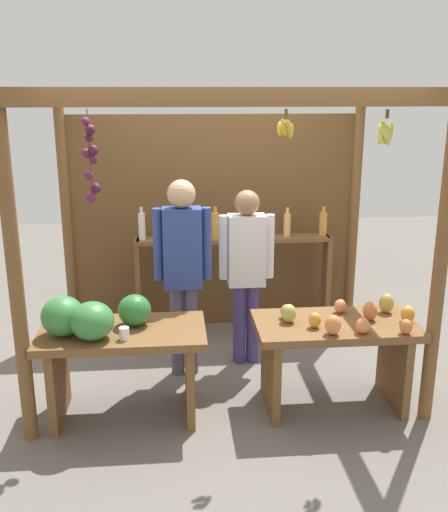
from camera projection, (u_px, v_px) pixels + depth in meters
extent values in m
plane|color=slate|center=(222.00, 365.00, 5.23)|extent=(12.00, 12.00, 0.00)
cylinder|color=brown|center=(15.00, 277.00, 3.82)|extent=(0.10, 0.10, 2.41)
cylinder|color=brown|center=(440.00, 265.00, 4.07)|extent=(0.10, 0.10, 2.41)
cylinder|color=brown|center=(66.00, 215.00, 5.72)|extent=(0.10, 0.10, 2.41)
cylinder|color=brown|center=(354.00, 210.00, 5.97)|extent=(0.10, 0.10, 2.41)
cube|color=brown|center=(235.00, 97.00, 3.63)|extent=(3.01, 0.12, 0.12)
cube|color=brown|center=(33.00, 95.00, 4.45)|extent=(0.12, 2.08, 0.12)
cube|color=brown|center=(400.00, 95.00, 4.70)|extent=(0.12, 2.08, 0.12)
cube|color=brown|center=(213.00, 223.00, 5.90)|extent=(2.91, 0.04, 2.17)
cylinder|color=brown|center=(286.00, 113.00, 3.88)|extent=(0.02, 0.02, 0.06)
ellipsoid|color=gold|center=(291.00, 131.00, 3.91)|extent=(0.04, 0.06, 0.11)
ellipsoid|color=gold|center=(286.00, 128.00, 3.93)|extent=(0.05, 0.04, 0.11)
ellipsoid|color=gold|center=(283.00, 127.00, 3.92)|extent=(0.05, 0.04, 0.11)
ellipsoid|color=gold|center=(280.00, 129.00, 3.91)|extent=(0.04, 0.07, 0.11)
ellipsoid|color=gold|center=(283.00, 126.00, 3.87)|extent=(0.05, 0.05, 0.11)
ellipsoid|color=gold|center=(289.00, 127.00, 3.87)|extent=(0.06, 0.05, 0.11)
cylinder|color=brown|center=(387.00, 114.00, 3.82)|extent=(0.02, 0.02, 0.06)
ellipsoid|color=#D1CC4C|center=(390.00, 133.00, 3.87)|extent=(0.04, 0.06, 0.15)
ellipsoid|color=#D1CC4C|center=(387.00, 135.00, 3.89)|extent=(0.06, 0.05, 0.15)
ellipsoid|color=#D1CC4C|center=(381.00, 134.00, 3.88)|extent=(0.07, 0.06, 0.15)
ellipsoid|color=#D1CC4C|center=(381.00, 134.00, 3.86)|extent=(0.04, 0.09, 0.14)
ellipsoid|color=#D1CC4C|center=(385.00, 130.00, 3.82)|extent=(0.07, 0.06, 0.15)
ellipsoid|color=#D1CC4C|center=(388.00, 135.00, 3.84)|extent=(0.06, 0.04, 0.15)
cylinder|color=#4C422D|center=(89.00, 151.00, 3.93)|extent=(0.01, 0.01, 0.55)
sphere|color=#601E42|center=(85.00, 121.00, 3.87)|extent=(0.06, 0.06, 0.06)
sphere|color=#47142D|center=(90.00, 130.00, 3.87)|extent=(0.07, 0.07, 0.07)
sphere|color=#47142D|center=(89.00, 138.00, 3.90)|extent=(0.06, 0.06, 0.06)
sphere|color=#47142D|center=(93.00, 150.00, 3.93)|extent=(0.07, 0.07, 0.07)
sphere|color=#601E42|center=(86.00, 153.00, 3.94)|extent=(0.07, 0.07, 0.07)
sphere|color=#511938|center=(93.00, 160.00, 3.94)|extent=(0.06, 0.06, 0.06)
sphere|color=#601E42|center=(89.00, 176.00, 3.96)|extent=(0.06, 0.06, 0.06)
sphere|color=#47142D|center=(96.00, 188.00, 3.99)|extent=(0.07, 0.07, 0.07)
sphere|color=#601E42|center=(91.00, 197.00, 3.99)|extent=(0.07, 0.07, 0.07)
cube|color=brown|center=(122.00, 333.00, 4.26)|extent=(1.22, 0.64, 0.06)
cube|color=brown|center=(58.00, 379.00, 4.32)|extent=(0.06, 0.58, 0.64)
cube|color=brown|center=(190.00, 373.00, 4.40)|extent=(0.06, 0.58, 0.64)
ellipsoid|color=#38843D|center=(63.00, 316.00, 4.12)|extent=(0.43, 0.43, 0.29)
ellipsoid|color=#2D7533|center=(135.00, 310.00, 4.30)|extent=(0.32, 0.32, 0.24)
ellipsoid|color=#38843D|center=(92.00, 321.00, 4.05)|extent=(0.42, 0.42, 0.27)
cylinder|color=white|center=(124.00, 333.00, 4.07)|extent=(0.07, 0.07, 0.09)
cube|color=brown|center=(335.00, 325.00, 4.40)|extent=(1.22, 0.64, 0.06)
cube|color=brown|center=(271.00, 370.00, 4.45)|extent=(0.06, 0.58, 0.64)
cube|color=brown|center=(394.00, 365.00, 4.54)|extent=(0.06, 0.58, 0.64)
ellipsoid|color=#B79E47|center=(387.00, 303.00, 4.55)|extent=(0.15, 0.15, 0.16)
ellipsoid|color=#E07F47|center=(340.00, 306.00, 4.56)|extent=(0.14, 0.14, 0.11)
ellipsoid|color=#E07F47|center=(286.00, 311.00, 4.45)|extent=(0.13, 0.13, 0.11)
ellipsoid|color=gold|center=(315.00, 320.00, 4.27)|extent=(0.12, 0.12, 0.12)
ellipsoid|color=gold|center=(408.00, 314.00, 4.37)|extent=(0.12, 0.12, 0.13)
ellipsoid|color=#CC7038|center=(370.00, 311.00, 4.40)|extent=(0.14, 0.14, 0.15)
ellipsoid|color=#CC7038|center=(406.00, 327.00, 4.16)|extent=(0.10, 0.10, 0.11)
ellipsoid|color=#A8B24C|center=(289.00, 313.00, 4.36)|extent=(0.15, 0.15, 0.14)
ellipsoid|color=#E07F47|center=(333.00, 325.00, 4.14)|extent=(0.16, 0.16, 0.15)
ellipsoid|color=#E07F47|center=(363.00, 326.00, 4.17)|extent=(0.13, 0.13, 0.12)
cube|color=brown|center=(139.00, 288.00, 5.73)|extent=(0.05, 0.20, 1.00)
cube|color=brown|center=(326.00, 283.00, 5.90)|extent=(0.05, 0.20, 1.00)
cube|color=brown|center=(234.00, 239.00, 5.68)|extent=(1.89, 0.22, 0.04)
cylinder|color=silver|center=(142.00, 226.00, 5.57)|extent=(0.07, 0.07, 0.26)
cylinder|color=silver|center=(141.00, 210.00, 5.52)|extent=(0.03, 0.03, 0.06)
cylinder|color=silver|center=(179.00, 226.00, 5.60)|extent=(0.07, 0.07, 0.26)
cylinder|color=silver|center=(179.00, 209.00, 5.55)|extent=(0.03, 0.03, 0.06)
cylinder|color=gold|center=(215.00, 225.00, 5.63)|extent=(0.08, 0.08, 0.25)
cylinder|color=gold|center=(215.00, 210.00, 5.59)|extent=(0.04, 0.04, 0.06)
cylinder|color=silver|center=(251.00, 224.00, 5.66)|extent=(0.07, 0.07, 0.26)
cylinder|color=silver|center=(251.00, 208.00, 5.61)|extent=(0.03, 0.03, 0.06)
cylinder|color=#D8B266|center=(287.00, 225.00, 5.69)|extent=(0.07, 0.07, 0.23)
cylinder|color=#D8B266|center=(288.00, 211.00, 5.65)|extent=(0.03, 0.03, 0.06)
cylinder|color=gold|center=(323.00, 224.00, 5.72)|extent=(0.08, 0.08, 0.23)
cylinder|color=gold|center=(324.00, 210.00, 5.68)|extent=(0.03, 0.03, 0.06)
cylinder|color=#564D6C|center=(177.00, 331.00, 4.98)|extent=(0.11, 0.11, 0.80)
cylinder|color=#564D6C|center=(191.00, 330.00, 4.99)|extent=(0.11, 0.11, 0.80)
cube|color=#2D428C|center=(182.00, 248.00, 4.78)|extent=(0.32, 0.19, 0.67)
cylinder|color=#2D428C|center=(158.00, 245.00, 4.76)|extent=(0.08, 0.08, 0.61)
cylinder|color=#2D428C|center=(207.00, 244.00, 4.79)|extent=(0.08, 0.08, 0.61)
sphere|color=tan|center=(181.00, 194.00, 4.66)|extent=(0.23, 0.23, 0.23)
cylinder|color=#433776|center=(239.00, 324.00, 5.20)|extent=(0.11, 0.11, 0.74)
cylinder|color=#433776|center=(252.00, 323.00, 5.21)|extent=(0.11, 0.11, 0.74)
cube|color=white|center=(247.00, 250.00, 5.02)|extent=(0.32, 0.19, 0.63)
cylinder|color=white|center=(224.00, 247.00, 4.99)|extent=(0.08, 0.08, 0.56)
cylinder|color=white|center=(269.00, 246.00, 5.03)|extent=(0.08, 0.08, 0.56)
sphere|color=#997051|center=(247.00, 203.00, 4.90)|extent=(0.21, 0.21, 0.21)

